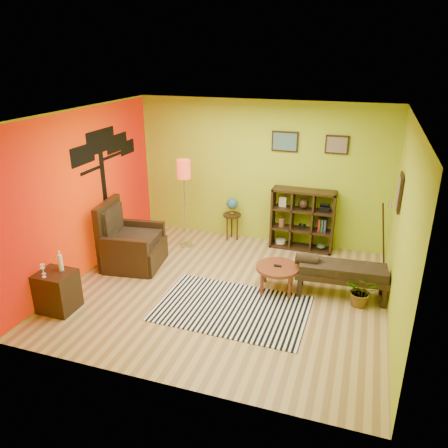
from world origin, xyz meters
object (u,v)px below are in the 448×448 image
(globe_table, at_px, (232,208))
(armchair, at_px, (130,246))
(floor_lamp, at_px, (184,177))
(side_cabinet, at_px, (57,291))
(cube_shelf, at_px, (303,220))
(coffee_table, at_px, (277,270))
(bench, at_px, (340,271))
(potted_plant, at_px, (361,294))

(globe_table, bearing_deg, armchair, -130.12)
(armchair, distance_m, floor_lamp, 1.63)
(side_cabinet, height_order, cube_shelf, cube_shelf)
(coffee_table, xyz_separation_m, globe_table, (-1.30, 1.73, 0.31))
(globe_table, distance_m, cube_shelf, 1.43)
(armchair, distance_m, side_cabinet, 1.68)
(floor_lamp, bearing_deg, cube_shelf, 15.45)
(armchair, bearing_deg, coffee_table, -1.22)
(side_cabinet, distance_m, bench, 4.31)
(coffee_table, relative_size, floor_lamp, 0.39)
(coffee_table, distance_m, bench, 0.97)
(side_cabinet, height_order, potted_plant, side_cabinet)
(globe_table, xyz_separation_m, cube_shelf, (1.43, 0.00, -0.08))
(floor_lamp, relative_size, bench, 1.18)
(armchair, height_order, side_cabinet, armchair)
(armchair, xyz_separation_m, cube_shelf, (2.84, 1.67, 0.24))
(armchair, bearing_deg, globe_table, 49.88)
(armchair, height_order, bench, armchair)
(floor_lamp, bearing_deg, potted_plant, -19.26)
(coffee_table, distance_m, cube_shelf, 1.75)
(cube_shelf, relative_size, bench, 0.81)
(potted_plant, bearing_deg, armchair, 178.33)
(cube_shelf, height_order, potted_plant, cube_shelf)
(floor_lamp, bearing_deg, side_cabinet, -108.64)
(side_cabinet, bearing_deg, potted_plant, 19.66)
(cube_shelf, bearing_deg, floor_lamp, -164.55)
(coffee_table, relative_size, potted_plant, 1.35)
(floor_lamp, distance_m, cube_shelf, 2.42)
(cube_shelf, xyz_separation_m, potted_plant, (1.19, -1.79, -0.40))
(side_cabinet, distance_m, cube_shelf, 4.57)
(armchair, distance_m, bench, 3.67)
(cube_shelf, relative_size, potted_plant, 2.34)
(side_cabinet, distance_m, floor_lamp, 3.07)
(coffee_table, bearing_deg, armchair, 178.78)
(armchair, height_order, floor_lamp, floor_lamp)
(armchair, relative_size, floor_lamp, 0.68)
(side_cabinet, bearing_deg, coffee_table, 28.12)
(globe_table, bearing_deg, side_cabinet, -116.85)
(globe_table, distance_m, bench, 2.77)
(coffee_table, bearing_deg, cube_shelf, 85.80)
(side_cabinet, distance_m, potted_plant, 4.57)
(side_cabinet, relative_size, potted_plant, 1.82)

